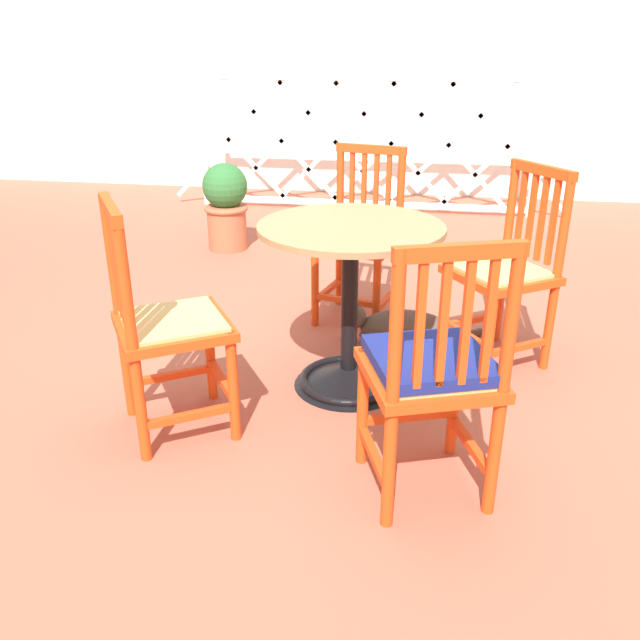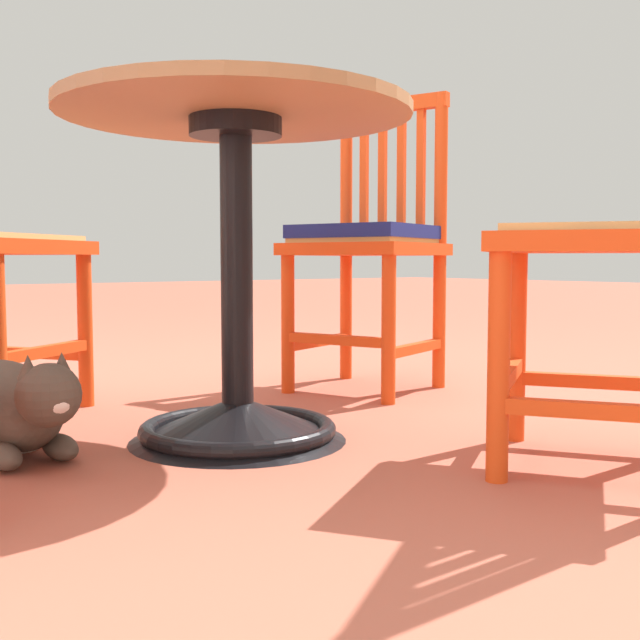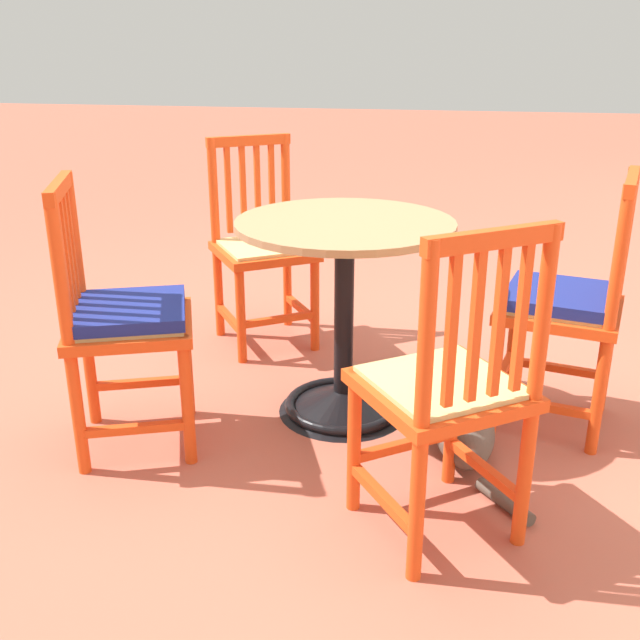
{
  "view_description": "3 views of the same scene",
  "coord_description": "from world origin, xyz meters",
  "px_view_note": "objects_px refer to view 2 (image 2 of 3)",
  "views": [
    {
      "loc": [
        0.38,
        -2.41,
        1.41
      ],
      "look_at": [
        -0.04,
        -0.0,
        0.36
      ],
      "focal_mm": 36.47,
      "sensor_mm": 36.0,
      "label": 1
    },
    {
      "loc": [
        -1.39,
        0.99,
        0.4
      ],
      "look_at": [
        -0.1,
        0.01,
        0.27
      ],
      "focal_mm": 43.29,
      "sensor_mm": 36.0,
      "label": 2
    },
    {
      "loc": [
        2.53,
        0.47,
        1.32
      ],
      "look_at": [
        0.08,
        0.03,
        0.36
      ],
      "focal_mm": 41.77,
      "sensor_mm": 36.0,
      "label": 3
    }
  ],
  "objects_px": {
    "cafe_table": "(237,313)",
    "orange_chair_tucked_in": "(619,242)",
    "orange_chair_near_fence": "(369,245)",
    "tabby_cat": "(7,408)"
  },
  "relations": [
    {
      "from": "cafe_table",
      "to": "tabby_cat",
      "type": "height_order",
      "value": "cafe_table"
    },
    {
      "from": "orange_chair_near_fence",
      "to": "orange_chair_tucked_in",
      "type": "distance_m",
      "value": 1.0
    },
    {
      "from": "cafe_table",
      "to": "tabby_cat",
      "type": "relative_size",
      "value": 1.07
    },
    {
      "from": "cafe_table",
      "to": "orange_chair_tucked_in",
      "type": "xyz_separation_m",
      "value": [
        -0.63,
        -0.46,
        0.15
      ]
    },
    {
      "from": "orange_chair_near_fence",
      "to": "tabby_cat",
      "type": "height_order",
      "value": "orange_chair_near_fence"
    },
    {
      "from": "cafe_table",
      "to": "orange_chair_near_fence",
      "type": "relative_size",
      "value": 0.83
    },
    {
      "from": "cafe_table",
      "to": "orange_chair_tucked_in",
      "type": "bearing_deg",
      "value": -143.79
    },
    {
      "from": "tabby_cat",
      "to": "orange_chair_near_fence",
      "type": "bearing_deg",
      "value": -81.7
    },
    {
      "from": "cafe_table",
      "to": "orange_chair_near_fence",
      "type": "bearing_deg",
      "value": -62.87
    },
    {
      "from": "cafe_table",
      "to": "tabby_cat",
      "type": "distance_m",
      "value": 0.51
    }
  ]
}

